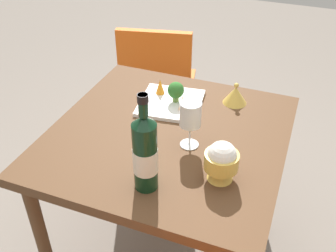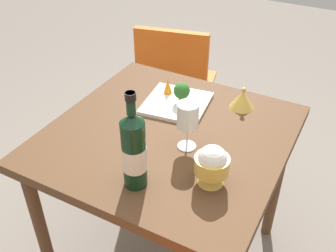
% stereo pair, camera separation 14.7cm
% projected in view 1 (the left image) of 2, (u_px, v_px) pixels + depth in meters
% --- Properties ---
extents(dining_table, '(0.87, 0.87, 0.75)m').
position_uv_depth(dining_table, '(168.00, 151.00, 1.54)').
color(dining_table, brown).
rests_on(dining_table, ground_plane).
extents(chair_near_window, '(0.48, 0.48, 0.85)m').
position_uv_depth(chair_near_window, '(157.00, 79.00, 2.28)').
color(chair_near_window, orange).
rests_on(chair_near_window, ground_plane).
extents(wine_bottle, '(0.08, 0.08, 0.34)m').
position_uv_depth(wine_bottle, '(145.00, 153.00, 1.18)').
color(wine_bottle, black).
rests_on(wine_bottle, dining_table).
extents(wine_glass, '(0.08, 0.08, 0.18)m').
position_uv_depth(wine_glass, '(190.00, 115.00, 1.35)').
color(wine_glass, white).
rests_on(wine_glass, dining_table).
extents(rice_bowl, '(0.11, 0.11, 0.14)m').
position_uv_depth(rice_bowl, '(221.00, 161.00, 1.24)').
color(rice_bowl, gold).
rests_on(rice_bowl, dining_table).
extents(rice_bowl_lid, '(0.10, 0.10, 0.09)m').
position_uv_depth(rice_bowl_lid, '(235.00, 95.00, 1.64)').
color(rice_bowl_lid, gold).
rests_on(rice_bowl_lid, dining_table).
extents(serving_plate, '(0.28, 0.28, 0.02)m').
position_uv_depth(serving_plate, '(171.00, 103.00, 1.64)').
color(serving_plate, white).
rests_on(serving_plate, dining_table).
extents(broccoli_floret, '(0.07, 0.07, 0.09)m').
position_uv_depth(broccoli_floret, '(176.00, 91.00, 1.61)').
color(broccoli_floret, '#729E4C').
rests_on(broccoli_floret, serving_plate).
extents(carrot_garnish_left, '(0.03, 0.03, 0.06)m').
position_uv_depth(carrot_garnish_left, '(182.00, 103.00, 1.57)').
color(carrot_garnish_left, orange).
rests_on(carrot_garnish_left, serving_plate).
extents(carrot_garnish_right, '(0.04, 0.04, 0.06)m').
position_uv_depth(carrot_garnish_right, '(160.00, 87.00, 1.67)').
color(carrot_garnish_right, orange).
rests_on(carrot_garnish_right, serving_plate).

